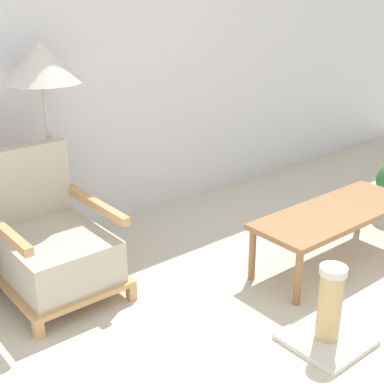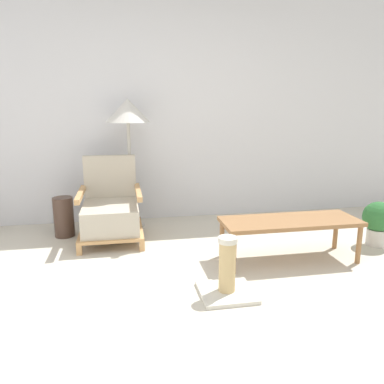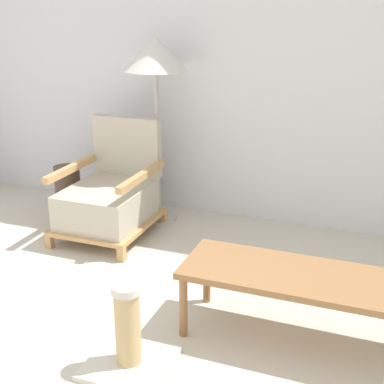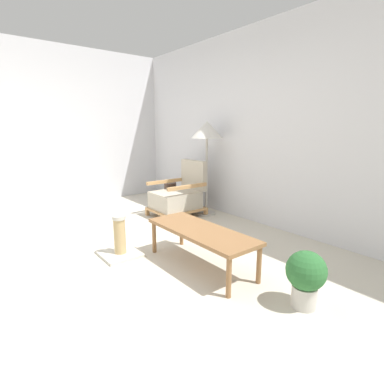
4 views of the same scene
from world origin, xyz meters
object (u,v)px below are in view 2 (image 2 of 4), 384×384
object	(u,v)px
vase	(64,217)
potted_plant	(378,221)
floor_lamp	(128,116)
coffee_table	(290,224)
scratching_post	(227,276)
armchair	(111,211)

from	to	relation	value
vase	potted_plant	bearing A→B (deg)	-15.69
floor_lamp	coffee_table	bearing A→B (deg)	-42.47
floor_lamp	coffee_table	distance (m)	2.06
scratching_post	vase	bearing A→B (deg)	130.97
coffee_table	potted_plant	world-z (taller)	potted_plant
armchair	floor_lamp	world-z (taller)	floor_lamp
floor_lamp	scratching_post	distance (m)	2.18
armchair	floor_lamp	bearing A→B (deg)	60.33
armchair	potted_plant	size ratio (longest dim) A/B	1.88
potted_plant	scratching_post	world-z (taller)	potted_plant
coffee_table	vase	size ratio (longest dim) A/B	2.88
armchair	potted_plant	xyz separation A→B (m)	(2.60, -0.69, -0.04)
floor_lamp	potted_plant	world-z (taller)	floor_lamp
armchair	scratching_post	size ratio (longest dim) A/B	1.89
potted_plant	scratching_post	size ratio (longest dim) A/B	1.01
coffee_table	scratching_post	size ratio (longest dim) A/B	2.75
floor_lamp	armchair	bearing A→B (deg)	-119.67
armchair	coffee_table	world-z (taller)	armchair
floor_lamp	scratching_post	world-z (taller)	floor_lamp
coffee_table	potted_plant	xyz separation A→B (m)	(1.02, 0.18, -0.08)
armchair	vase	bearing A→B (deg)	159.65
coffee_table	floor_lamp	bearing A→B (deg)	137.53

